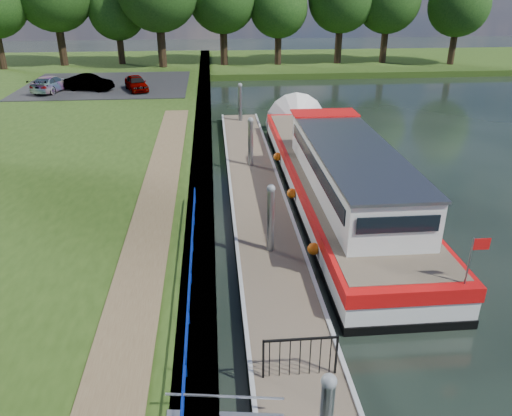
{
  "coord_description": "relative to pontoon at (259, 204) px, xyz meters",
  "views": [
    {
      "loc": [
        -1.9,
        -7.15,
        9.39
      ],
      "look_at": [
        -0.39,
        9.98,
        1.4
      ],
      "focal_mm": 35.0,
      "sensor_mm": 36.0,
      "label": 1
    }
  ],
  "objects": [
    {
      "name": "bank_edge",
      "position": [
        -2.55,
        2.0,
        0.2
      ],
      "size": [
        1.1,
        90.0,
        0.78
      ],
      "primitive_type": "cube",
      "color": "#473D2D",
      "rests_on": "ground"
    },
    {
      "name": "far_bank",
      "position": [
        12.0,
        39.0,
        0.12
      ],
      "size": [
        60.0,
        18.0,
        0.6
      ],
      "primitive_type": "cube",
      "color": "#253E11",
      "rests_on": "ground"
    },
    {
      "name": "footpath",
      "position": [
        -4.4,
        -5.0,
        0.62
      ],
      "size": [
        1.6,
        40.0,
        0.05
      ],
      "primitive_type": "cube",
      "color": "brown",
      "rests_on": "riverbank"
    },
    {
      "name": "carpark",
      "position": [
        -11.0,
        25.0,
        0.62
      ],
      "size": [
        14.0,
        12.0,
        0.06
      ],
      "primitive_type": "cube",
      "color": "black",
      "rests_on": "riverbank"
    },
    {
      "name": "blue_fence",
      "position": [
        -2.75,
        -10.0,
        1.13
      ],
      "size": [
        0.04,
        18.04,
        0.72
      ],
      "color": "#0C2DBF",
      "rests_on": "riverbank"
    },
    {
      "name": "pontoon",
      "position": [
        0.0,
        0.0,
        0.0
      ],
      "size": [
        2.5,
        30.0,
        0.56
      ],
      "color": "brown",
      "rests_on": "ground"
    },
    {
      "name": "mooring_piles",
      "position": [
        0.0,
        0.0,
        1.1
      ],
      "size": [
        0.3,
        27.3,
        3.55
      ],
      "color": "gray",
      "rests_on": "ground"
    },
    {
      "name": "gate_panel",
      "position": [
        -0.0,
        -10.8,
        0.97
      ],
      "size": [
        1.85,
        0.05,
        1.15
      ],
      "color": "black",
      "rests_on": "ground"
    },
    {
      "name": "barge",
      "position": [
        3.6,
        1.4,
        0.9
      ],
      "size": [
        4.36,
        21.15,
        4.78
      ],
      "color": "black",
      "rests_on": "ground"
    },
    {
      "name": "car_a",
      "position": [
        -8.07,
        22.07,
        1.26
      ],
      "size": [
        2.54,
        3.87,
        1.22
      ],
      "primitive_type": "imported",
      "rotation": [
        0.0,
        0.0,
        0.33
      ],
      "color": "#999999",
      "rests_on": "carpark"
    },
    {
      "name": "car_b",
      "position": [
        -11.95,
        22.53,
        1.29
      ],
      "size": [
        4.13,
        2.45,
        1.28
      ],
      "primitive_type": "imported",
      "rotation": [
        0.0,
        0.0,
        1.27
      ],
      "color": "#999999",
      "rests_on": "carpark"
    },
    {
      "name": "car_c",
      "position": [
        -14.97,
        22.35,
        1.29
      ],
      "size": [
        2.77,
        4.68,
        1.27
      ],
      "primitive_type": "imported",
      "rotation": [
        0.0,
        0.0,
        2.9
      ],
      "color": "#999999",
      "rests_on": "carpark"
    }
  ]
}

